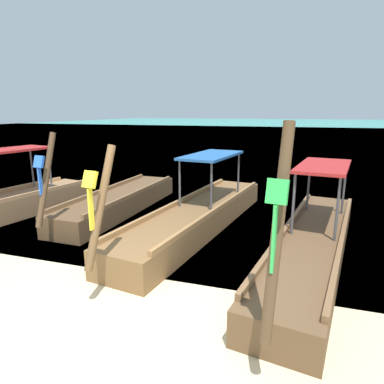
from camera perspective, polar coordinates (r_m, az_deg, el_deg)
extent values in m
plane|color=beige|center=(5.05, -11.75, -20.20)|extent=(120.00, 120.00, 0.00)
plane|color=#2DB29E|center=(64.93, 15.86, 10.57)|extent=(120.00, 120.00, 0.00)
cube|color=#AF7F52|center=(9.56, -29.41, -1.31)|extent=(1.10, 5.23, 0.10)
cylinder|color=#4C4C51|center=(11.07, -25.37, 3.80)|extent=(0.06, 0.06, 1.18)
cylinder|color=#4C4C51|center=(10.45, -22.81, 3.54)|extent=(0.06, 0.06, 1.18)
cube|color=#AD2323|center=(10.18, -28.33, 6.28)|extent=(1.31, 2.08, 0.06)
cube|color=brown|center=(9.80, -12.09, -1.68)|extent=(1.28, 5.11, 0.52)
cube|color=brown|center=(10.00, -14.71, 0.32)|extent=(0.23, 4.67, 0.10)
cube|color=brown|center=(9.47, -9.50, -0.15)|extent=(0.23, 4.67, 0.10)
cylinder|color=brown|center=(7.43, -23.42, 1.96)|extent=(0.15, 0.77, 1.86)
cube|color=blue|center=(7.28, -24.41, 4.67)|extent=(0.20, 0.14, 0.25)
cube|color=blue|center=(7.33, -24.22, 1.61)|extent=(0.03, 0.08, 0.54)
cube|color=brown|center=(8.16, 1.01, -4.37)|extent=(2.10, 6.47, 0.55)
cube|color=#996C3F|center=(8.30, -2.36, -1.71)|extent=(0.96, 5.80, 0.10)
cube|color=#996C3F|center=(7.86, 4.59, -2.62)|extent=(0.96, 5.80, 0.10)
cylinder|color=brown|center=(5.11, -15.22, -2.46)|extent=(0.24, 0.79, 1.77)
cube|color=yellow|center=(4.89, -16.85, 2.03)|extent=(0.22, 0.17, 0.25)
cube|color=yellow|center=(4.97, -16.67, -2.83)|extent=(0.04, 0.08, 0.61)
cylinder|color=#4C4C51|center=(7.98, -2.09, 1.40)|extent=(0.06, 0.06, 1.11)
cylinder|color=#4C4C51|center=(7.64, 3.29, 0.84)|extent=(0.06, 0.06, 1.11)
cylinder|color=#4C4C51|center=(9.68, 3.26, 3.54)|extent=(0.06, 0.06, 1.11)
cylinder|color=#4C4C51|center=(9.40, 7.83, 3.13)|extent=(0.06, 0.06, 1.11)
cube|color=#235BA3|center=(8.56, 3.32, 6.19)|extent=(1.29, 2.23, 0.06)
cube|color=brown|center=(6.94, 19.60, -8.70)|extent=(2.09, 6.31, 0.50)
cube|color=brown|center=(6.91, 15.65, -5.86)|extent=(1.01, 5.65, 0.10)
cube|color=brown|center=(6.81, 24.03, -6.85)|extent=(1.01, 5.65, 0.10)
cylinder|color=brown|center=(3.50, 14.15, -6.81)|extent=(0.22, 0.63, 2.21)
cube|color=green|center=(3.27, 14.19, 0.07)|extent=(0.22, 0.14, 0.25)
cube|color=green|center=(3.39, 13.65, -7.70)|extent=(0.04, 0.08, 0.69)
cylinder|color=#4C4C51|center=(6.58, 16.71, -2.00)|extent=(0.06, 0.06, 1.17)
cylinder|color=#4C4C51|center=(6.50, 23.32, -2.74)|extent=(0.06, 0.06, 1.17)
cylinder|color=#4C4C51|center=(8.38, 19.07, 1.09)|extent=(0.06, 0.06, 1.17)
cylinder|color=#4C4C51|center=(8.32, 24.25, 0.54)|extent=(0.06, 0.06, 1.17)
cube|color=#AD2323|center=(7.32, 21.33, 4.09)|extent=(1.25, 2.19, 0.06)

